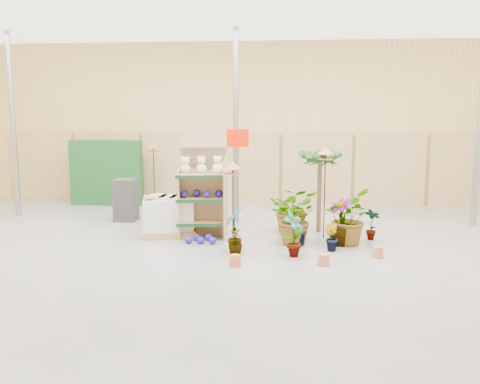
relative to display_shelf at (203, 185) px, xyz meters
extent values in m
cube|color=slate|center=(0.51, -1.81, -1.13)|extent=(15.00, 12.00, 0.10)
cube|color=tan|center=(0.51, 4.24, 1.17)|extent=(15.00, 0.10, 4.50)
cylinder|color=gray|center=(-4.99, 1.69, 1.17)|extent=(0.14, 0.14, 4.50)
cylinder|color=gray|center=(6.01, 1.69, 1.17)|extent=(0.14, 0.14, 4.50)
cylinder|color=gray|center=(0.51, 1.69, 1.17)|extent=(0.14, 0.14, 4.50)
cube|color=tan|center=(-5.49, 4.11, -0.08)|extent=(1.90, 0.06, 2.00)
cube|color=tan|center=(-3.49, 4.11, -0.08)|extent=(1.90, 0.06, 2.00)
cube|color=tan|center=(-1.49, 4.11, -0.08)|extent=(1.90, 0.06, 2.00)
cube|color=tan|center=(0.51, 4.11, -0.08)|extent=(1.90, 0.06, 2.00)
cube|color=tan|center=(2.51, 4.11, -0.08)|extent=(1.90, 0.06, 2.00)
cube|color=tan|center=(4.51, 4.11, -0.08)|extent=(1.90, 0.06, 2.00)
cube|color=tan|center=(6.51, 4.11, -0.08)|extent=(1.90, 0.06, 2.00)
cube|color=tan|center=(0.00, 0.11, -0.14)|extent=(0.99, 0.25, 1.86)
cylinder|color=tan|center=(0.00, 0.11, 0.79)|extent=(0.99, 0.25, 0.99)
cube|color=tan|center=(0.00, -0.18, -0.75)|extent=(1.02, 0.70, 0.04)
cube|color=#0F3819|center=(0.00, -0.45, -0.75)|extent=(0.94, 0.19, 0.07)
cube|color=tan|center=(0.00, -0.18, -0.25)|extent=(1.02, 0.70, 0.04)
cube|color=#0F3819|center=(0.00, -0.45, -0.25)|extent=(0.94, 0.19, 0.07)
cube|color=tan|center=(0.00, -0.18, 0.24)|extent=(1.02, 0.70, 0.04)
cube|color=#0F3819|center=(0.00, -0.45, 0.24)|extent=(0.94, 0.19, 0.07)
cube|color=tan|center=(-0.47, -0.18, -0.36)|extent=(0.13, 0.55, 1.42)
cube|color=tan|center=(0.47, -0.18, -0.36)|extent=(0.13, 0.55, 1.42)
sphere|color=beige|center=(-0.33, -0.11, 0.36)|extent=(0.20, 0.20, 0.20)
sphere|color=beige|center=(-0.33, -0.11, 0.52)|extent=(0.15, 0.15, 0.15)
sphere|color=beige|center=(0.00, -0.11, 0.36)|extent=(0.21, 0.21, 0.21)
sphere|color=beige|center=(0.00, -0.11, 0.53)|extent=(0.15, 0.15, 0.15)
sphere|color=beige|center=(0.33, -0.11, 0.37)|extent=(0.22, 0.22, 0.22)
sphere|color=beige|center=(0.33, -0.11, 0.54)|extent=(0.15, 0.15, 0.15)
sphere|color=navy|center=(-0.35, -0.20, -0.15)|extent=(0.16, 0.16, 0.16)
sphere|color=navy|center=(-0.12, -0.07, -0.15)|extent=(0.16, 0.16, 0.16)
sphere|color=navy|center=(0.12, -0.20, -0.15)|extent=(0.16, 0.16, 0.16)
sphere|color=navy|center=(0.35, -0.07, -0.15)|extent=(0.16, 0.16, 0.16)
sphere|color=navy|center=(-0.18, -0.69, -1.00)|extent=(0.15, 0.15, 0.15)
sphere|color=navy|center=(-0.06, -0.45, -1.00)|extent=(0.15, 0.15, 0.15)
sphere|color=navy|center=(0.06, -0.69, -1.00)|extent=(0.15, 0.15, 0.15)
sphere|color=navy|center=(0.18, -0.45, -1.00)|extent=(0.15, 0.15, 0.15)
sphere|color=navy|center=(0.30, -0.69, -1.00)|extent=(0.15, 0.15, 0.15)
cube|color=tan|center=(-0.75, 0.04, -1.01)|extent=(1.31, 1.17, 0.14)
cube|color=silver|center=(-0.75, 0.04, -0.61)|extent=(1.20, 1.05, 0.66)
cylinder|color=beige|center=(-0.98, -0.10, -0.26)|extent=(0.38, 0.38, 0.04)
cylinder|color=beige|center=(-0.75, -0.10, -0.26)|extent=(0.38, 0.38, 0.04)
cylinder|color=beige|center=(-0.51, -0.10, -0.26)|extent=(0.38, 0.38, 0.04)
cylinder|color=beige|center=(-0.98, 0.19, -0.26)|extent=(0.38, 0.38, 0.04)
cylinder|color=beige|center=(-0.75, 0.19, -0.26)|extent=(0.38, 0.38, 0.04)
cylinder|color=beige|center=(-0.51, 0.19, -0.26)|extent=(0.38, 0.38, 0.04)
cube|color=#252525|center=(-2.10, 1.38, -0.83)|extent=(0.50, 0.50, 0.50)
cube|color=#252525|center=(-2.10, 1.38, -0.33)|extent=(0.50, 0.50, 0.50)
cube|color=#18481D|center=(-3.29, 3.39, -0.18)|extent=(2.00, 0.30, 1.80)
cylinder|color=gray|center=(0.61, 1.19, 0.02)|extent=(0.05, 0.05, 2.20)
cube|color=red|center=(0.61, 1.15, 0.92)|extent=(0.50, 0.03, 0.40)
cylinder|color=black|center=(0.67, -0.38, -0.39)|extent=(0.02, 0.02, 1.38)
cylinder|color=#B5623D|center=(0.67, -0.38, 0.30)|extent=(0.30, 0.30, 0.02)
cone|color=#B5623D|center=(0.67, -0.38, 0.47)|extent=(0.34, 0.34, 0.14)
cylinder|color=black|center=(2.52, 0.09, -0.26)|extent=(0.02, 0.02, 1.64)
cylinder|color=#B5623D|center=(2.52, 0.09, 0.57)|extent=(0.30, 0.30, 0.02)
cone|color=#B5623D|center=(2.52, 0.09, 0.74)|extent=(0.34, 0.34, 0.14)
cylinder|color=black|center=(-1.85, 3.06, -0.31)|extent=(0.02, 0.02, 1.52)
cylinder|color=#B5623D|center=(-1.85, 3.06, 0.45)|extent=(0.30, 0.30, 0.02)
cone|color=#B5623D|center=(-1.85, 3.06, 0.62)|extent=(0.34, 0.34, 0.14)
cylinder|color=brown|center=(2.43, 0.64, -0.31)|extent=(0.10, 0.10, 1.53)
imported|color=#1C4919|center=(0.79, -1.15, -0.65)|extent=(0.40, 0.51, 0.85)
imported|color=#1C4919|center=(2.02, -0.57, -0.73)|extent=(0.48, 0.48, 0.69)
imported|color=#1C4919|center=(1.90, -0.45, -0.55)|extent=(1.13, 1.19, 1.05)
imported|color=#1C4919|center=(2.80, -0.47, -0.61)|extent=(0.71, 0.71, 0.94)
imported|color=#1C4919|center=(3.48, 0.03, -0.75)|extent=(0.42, 0.39, 0.66)
imported|color=#1C4919|center=(1.95, -0.25, -0.73)|extent=(0.40, 0.34, 0.68)
imported|color=#1C4919|center=(1.84, 0.55, -0.59)|extent=(1.02, 0.92, 0.98)
imported|color=#1C4919|center=(0.83, -1.38, -0.84)|extent=(0.32, 0.32, 0.47)
imported|color=#1C4919|center=(1.90, -1.42, -0.66)|extent=(0.51, 0.52, 0.83)
imported|color=#1C4919|center=(2.59, -0.92, -0.82)|extent=(0.35, 0.37, 0.52)
imported|color=#1C4919|center=(2.94, -0.37, -0.54)|extent=(0.98, 1.09, 1.08)
imported|color=#1C4919|center=(1.69, 0.86, -0.77)|extent=(0.35, 0.35, 0.61)
camera|label=1|loc=(1.88, -10.85, 1.58)|focal=40.00mm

